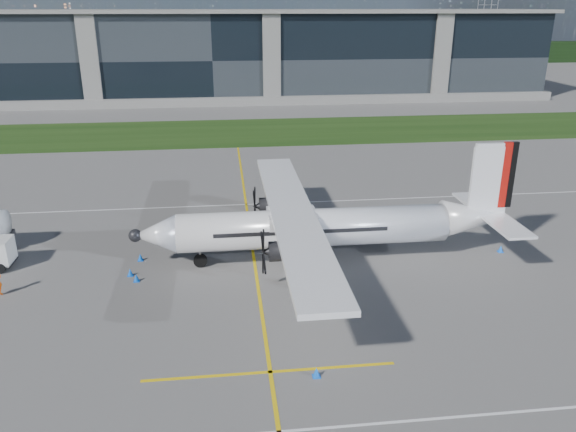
{
  "coord_description": "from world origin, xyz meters",
  "views": [
    {
      "loc": [
        1.24,
        -28.12,
        16.19
      ],
      "look_at": [
        5.47,
        7.78,
        2.63
      ],
      "focal_mm": 35.0,
      "sensor_mm": 36.0,
      "label": 1
    }
  ],
  "objects_px": {
    "turboprop_aircraft": "(328,206)",
    "safety_cone_tail": "(501,249)",
    "safety_cone_nose_port": "(136,278)",
    "safety_cone_nose_stbd": "(140,257)",
    "safety_cone_portwing": "(316,372)",
    "pylon_east": "(487,10)",
    "safety_cone_fwd": "(130,272)"
  },
  "relations": [
    {
      "from": "safety_cone_nose_port",
      "to": "safety_cone_nose_stbd",
      "type": "xyz_separation_m",
      "value": [
        -0.14,
        3.1,
        0.0
      ]
    },
    {
      "from": "turboprop_aircraft",
      "to": "safety_cone_nose_stbd",
      "type": "height_order",
      "value": "turboprop_aircraft"
    },
    {
      "from": "pylon_east",
      "to": "turboprop_aircraft",
      "type": "bearing_deg",
      "value": -118.16
    },
    {
      "from": "pylon_east",
      "to": "safety_cone_nose_stbd",
      "type": "bearing_deg",
      "value": -122.15
    },
    {
      "from": "pylon_east",
      "to": "safety_cone_nose_port",
      "type": "xyz_separation_m",
      "value": [
        -89.51,
        -145.74,
        -14.75
      ]
    },
    {
      "from": "safety_cone_tail",
      "to": "safety_cone_nose_port",
      "type": "bearing_deg",
      "value": -176.31
    },
    {
      "from": "turboprop_aircraft",
      "to": "safety_cone_nose_stbd",
      "type": "bearing_deg",
      "value": 173.34
    },
    {
      "from": "safety_cone_nose_port",
      "to": "safety_cone_nose_stbd",
      "type": "relative_size",
      "value": 1.0
    },
    {
      "from": "safety_cone_tail",
      "to": "safety_cone_nose_stbd",
      "type": "bearing_deg",
      "value": 176.54
    },
    {
      "from": "turboprop_aircraft",
      "to": "safety_cone_nose_port",
      "type": "distance_m",
      "value": 13.0
    },
    {
      "from": "safety_cone_fwd",
      "to": "safety_cone_nose_stbd",
      "type": "bearing_deg",
      "value": 81.04
    },
    {
      "from": "turboprop_aircraft",
      "to": "safety_cone_tail",
      "type": "bearing_deg",
      "value": -0.21
    },
    {
      "from": "safety_cone_portwing",
      "to": "safety_cone_nose_stbd",
      "type": "bearing_deg",
      "value": 124.95
    },
    {
      "from": "turboprop_aircraft",
      "to": "safety_cone_nose_port",
      "type": "height_order",
      "value": "turboprop_aircraft"
    },
    {
      "from": "pylon_east",
      "to": "safety_cone_nose_stbd",
      "type": "relative_size",
      "value": 60.0
    },
    {
      "from": "safety_cone_nose_port",
      "to": "safety_cone_portwing",
      "type": "bearing_deg",
      "value": -48.48
    },
    {
      "from": "safety_cone_nose_port",
      "to": "pylon_east",
      "type": "bearing_deg",
      "value": 58.44
    },
    {
      "from": "safety_cone_tail",
      "to": "safety_cone_fwd",
      "type": "height_order",
      "value": "same"
    },
    {
      "from": "safety_cone_tail",
      "to": "safety_cone_portwing",
      "type": "relative_size",
      "value": 1.0
    },
    {
      "from": "safety_cone_portwing",
      "to": "safety_cone_nose_port",
      "type": "bearing_deg",
      "value": 131.52
    },
    {
      "from": "safety_cone_nose_stbd",
      "to": "turboprop_aircraft",
      "type": "bearing_deg",
      "value": -6.66
    },
    {
      "from": "turboprop_aircraft",
      "to": "safety_cone_tail",
      "type": "height_order",
      "value": "turboprop_aircraft"
    },
    {
      "from": "safety_cone_nose_port",
      "to": "safety_cone_portwing",
      "type": "height_order",
      "value": "same"
    },
    {
      "from": "safety_cone_nose_port",
      "to": "safety_cone_tail",
      "type": "bearing_deg",
      "value": 3.69
    },
    {
      "from": "safety_cone_portwing",
      "to": "safety_cone_nose_stbd",
      "type": "xyz_separation_m",
      "value": [
        -9.76,
        13.96,
        0.0
      ]
    },
    {
      "from": "pylon_east",
      "to": "safety_cone_fwd",
      "type": "relative_size",
      "value": 60.0
    },
    {
      "from": "safety_cone_tail",
      "to": "safety_cone_nose_port",
      "type": "relative_size",
      "value": 1.0
    },
    {
      "from": "safety_cone_nose_port",
      "to": "turboprop_aircraft",
      "type": "bearing_deg",
      "value": 7.56
    },
    {
      "from": "turboprop_aircraft",
      "to": "safety_cone_portwing",
      "type": "distance_m",
      "value": 13.32
    },
    {
      "from": "safety_cone_fwd",
      "to": "safety_cone_tail",
      "type": "bearing_deg",
      "value": 1.7
    },
    {
      "from": "safety_cone_nose_stbd",
      "to": "safety_cone_fwd",
      "type": "height_order",
      "value": "same"
    },
    {
      "from": "safety_cone_nose_port",
      "to": "safety_cone_nose_stbd",
      "type": "bearing_deg",
      "value": 92.65
    }
  ]
}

